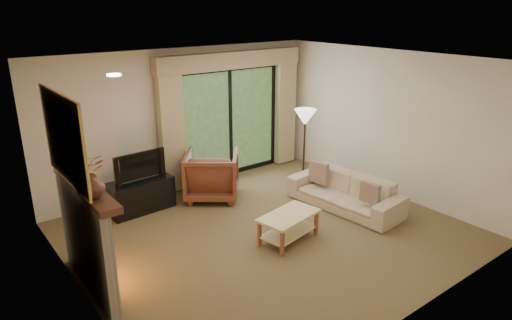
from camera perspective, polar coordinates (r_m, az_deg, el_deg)
floor at (r=7.11m, az=1.49°, el=-9.05°), size 5.50×5.50×0.00m
ceiling at (r=6.31m, az=1.70°, el=12.26°), size 5.50×5.50×0.00m
wall_back at (r=8.60m, az=-9.01°, el=5.06°), size 5.00×0.00×5.00m
wall_front at (r=5.05m, az=19.90°, el=-6.10°), size 5.00×0.00×5.00m
wall_left at (r=5.41m, az=-21.75°, el=-4.64°), size 0.00×5.00×5.00m
wall_right at (r=8.54m, az=16.12°, el=4.43°), size 0.00×5.00×5.00m
fireplace at (r=5.87m, az=-20.45°, el=-9.25°), size 0.24×1.70×1.37m
mirror at (r=5.39m, az=-22.84°, el=2.51°), size 0.07×1.45×1.02m
sliding_door at (r=9.11m, az=-3.28°, el=4.76°), size 2.26×0.10×2.16m
curtain_left at (r=8.33m, az=-10.55°, el=3.81°), size 0.45×0.18×2.35m
curtain_right at (r=9.81m, az=3.63°, el=6.39°), size 0.45×0.18×2.35m
cornice at (r=8.82m, az=-3.09°, el=12.35°), size 3.20×0.24×0.32m
media_console at (r=7.96m, az=-14.27°, el=-4.29°), size 1.11×0.54×0.54m
tv at (r=7.77m, az=-14.58°, el=-0.71°), size 0.89×0.16×0.51m
armchair at (r=8.19m, az=-5.54°, el=-1.89°), size 1.30×1.31×0.86m
sofa at (r=7.94m, az=11.06°, el=-3.97°), size 0.96×2.05×0.58m
pillow_near at (r=7.48m, az=14.07°, el=-4.02°), size 0.12×0.34×0.34m
pillow_far at (r=8.17m, az=7.86°, el=-1.54°), size 0.14×0.39×0.38m
coffee_table at (r=6.82m, az=4.09°, el=-8.39°), size 1.01×0.68×0.42m
floor_lamp at (r=8.58m, az=6.03°, el=1.38°), size 0.46×0.46×1.51m
vase at (r=5.15m, az=-19.80°, el=-3.04°), size 0.31×0.31×0.27m
branches at (r=5.29m, az=-20.53°, el=-1.57°), size 0.43×0.38×0.45m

